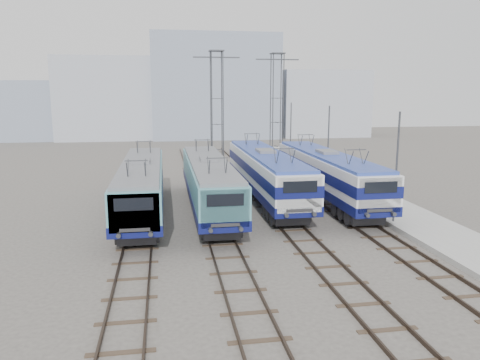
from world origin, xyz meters
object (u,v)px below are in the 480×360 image
Objects in this scene: mast_front at (396,170)px; mast_mid at (328,147)px; locomotive_far_left at (142,184)px; catenary_tower_east at (277,107)px; mast_rear at (291,135)px; locomotive_center_left at (209,181)px; locomotive_center_right at (266,171)px; locomotive_far_right at (327,172)px; catenary_tower_west at (217,107)px.

mast_front is 1.00× the size of mast_mid.
mast_front is 12.00m from mast_mid.
catenary_tower_east is (13.25, 16.91, 4.48)m from locomotive_far_left.
mast_mid is at bearing -90.00° from mast_rear.
locomotive_center_left is 12.84m from mast_mid.
locomotive_center_right reaches higher than locomotive_far_right.
mast_front is (6.35, -7.74, 1.18)m from locomotive_center_right.
locomotive_far_left is 21.95m from catenary_tower_east.
catenary_tower_west reaches higher than mast_mid.
mast_mid reaches higher than locomotive_far_right.
mast_rear is at bearing 90.00° from mast_mid.
mast_front is at bearing -75.06° from locomotive_far_right.
catenary_tower_west and catenary_tower_east have the same top height.
catenary_tower_east is at bearing 73.40° from locomotive_center_right.
locomotive_far_left is 2.47× the size of mast_front.
mast_front is (8.60, -20.00, -3.14)m from catenary_tower_west.
locomotive_center_left is at bearing -98.68° from catenary_tower_west.
locomotive_center_right is at bearing 129.36° from mast_front.
mast_front is (10.85, -5.26, 1.33)m from locomotive_center_left.
locomotive_center_left is at bearing -151.12° from locomotive_center_right.
locomotive_far_right is at bearing 7.78° from locomotive_far_left.
mast_rear is (6.35, 16.26, 1.18)m from locomotive_center_right.
catenary_tower_west reaches higher than locomotive_center_left.
locomotive_center_right is at bearing 28.88° from locomotive_center_left.
mast_rear is (0.00, 12.00, 0.00)m from mast_mid.
locomotive_far_left is 24.39m from mast_rear.
locomotive_far_right is 2.56× the size of mast_front.
catenary_tower_west reaches higher than locomotive_far_right.
locomotive_center_left is (4.50, 0.17, 0.01)m from locomotive_far_left.
catenary_tower_east is 1.71× the size of mast_rear.
catenary_tower_west is 6.80m from catenary_tower_east.
mast_mid is at bearing 69.94° from locomotive_far_right.
locomotive_far_left is at bearing -177.84° from locomotive_center_left.
locomotive_far_right is 1.49× the size of catenary_tower_west.
catenary_tower_east is at bearing 90.95° from locomotive_far_right.
locomotive_far_left is 16.23m from mast_front.
mast_mid is at bearing 24.24° from locomotive_far_left.
locomotive_center_right is 2.60× the size of mast_rear.
mast_mid is at bearing -78.14° from catenary_tower_east.
mast_mid and mast_rear have the same top height.
catenary_tower_west is (6.75, 14.91, 4.48)m from locomotive_far_left.
catenary_tower_east reaches higher than locomotive_center_right.
locomotive_center_left is 0.97× the size of locomotive_far_right.
locomotive_far_left is 2.47× the size of mast_mid.
catenary_tower_west is (-2.25, 12.26, 4.32)m from locomotive_center_right.
mast_rear is (8.60, 4.00, -3.14)m from catenary_tower_west.
locomotive_far_left is 4.50m from locomotive_center_left.
locomotive_center_left is 15.57m from catenary_tower_west.
locomotive_center_right reaches higher than locomotive_far_left.
catenary_tower_east is (8.75, 16.74, 4.47)m from locomotive_center_left.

